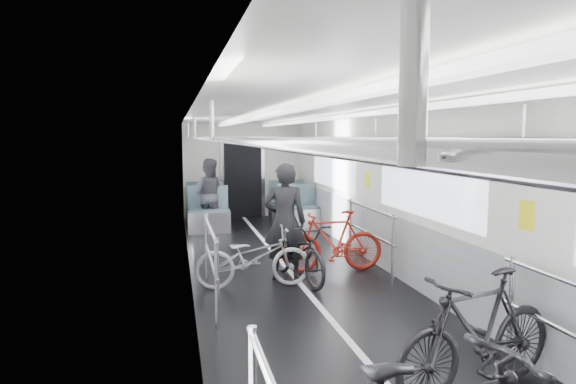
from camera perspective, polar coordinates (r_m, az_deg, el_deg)
name	(u,v)px	position (r m, az deg, el deg)	size (l,w,h in m)	color
car_shell	(285,196)	(8.11, -0.33, -0.50)	(3.02, 14.01, 2.41)	black
bike_left_far	(253,257)	(7.11, -3.88, -7.27)	(0.56, 1.60, 0.84)	#9D9DA1
bike_right_near	(478,332)	(4.54, 20.33, -14.43)	(0.47, 1.68, 1.01)	black
bike_right_far	(332,241)	(7.93, 4.96, -5.45)	(0.45, 1.58, 0.95)	maroon
bike_aisle	(298,251)	(7.43, 1.17, -6.59)	(0.57, 1.63, 0.86)	black
person_standing	(285,222)	(7.41, -0.36, -3.31)	(0.62, 0.41, 1.70)	black
person_seated	(209,194)	(11.46, -8.80, -0.27)	(0.77, 0.60, 1.59)	#34313A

